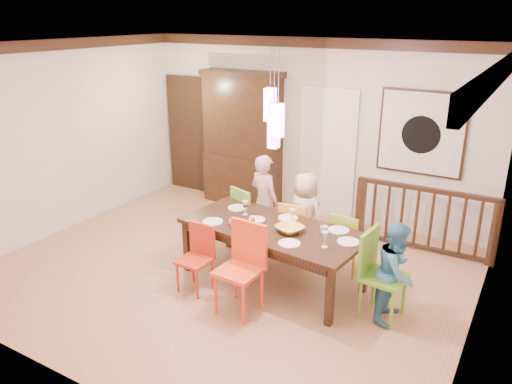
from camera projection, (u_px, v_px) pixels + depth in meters
The scene contains 37 objects.
floor at pixel (227, 271), 6.67m from camera, with size 6.00×6.00×0.00m, color #AD7953.
ceiling at pixel (222, 45), 5.69m from camera, with size 6.00×6.00×0.00m, color white.
wall_back at pixel (310, 129), 8.21m from camera, with size 6.00×6.00×0.00m, color silver.
wall_left at pixel (62, 138), 7.62m from camera, with size 5.00×5.00×0.00m, color silver.
wall_right at pixel (487, 213), 4.75m from camera, with size 5.00×5.00×0.00m, color silver.
crown_molding at pixel (223, 53), 5.72m from camera, with size 6.00×5.00×0.16m, color black, non-canonical shape.
panel_door at pixel (192, 136), 9.45m from camera, with size 1.04×0.07×2.24m, color black.
white_doorway at pixel (327, 156), 8.15m from camera, with size 0.97×0.05×2.22m, color silver.
painting at pixel (421, 133), 7.27m from camera, with size 1.25×0.06×1.25m.
pendant_cluster at pixel (274, 119), 5.73m from camera, with size 0.27×0.21×1.14m.
dining_table at pixel (272, 232), 6.22m from camera, with size 2.38×1.27×0.75m.
chair_far_left at pixel (251, 212), 7.24m from camera, with size 0.53×0.53×0.92m.
chair_far_mid at pixel (296, 226), 6.83m from camera, with size 0.44×0.44×0.87m.
chair_far_right at pixel (348, 238), 6.48m from camera, with size 0.41×0.41×0.85m.
chair_near_left at pixel (194, 255), 6.06m from camera, with size 0.38×0.38×0.83m.
chair_near_mid at pixel (239, 264), 5.59m from camera, with size 0.49×0.49×1.04m.
chair_end_right at pixel (385, 270), 5.49m from camera, with size 0.50×0.50×1.01m.
china_hutch at pixel (242, 139), 8.70m from camera, with size 1.49×0.46×2.35m.
balustrade at pixel (424, 218), 7.10m from camera, with size 1.98×0.12×0.96m.
person_far_left at pixel (264, 201), 7.22m from camera, with size 0.50×0.33×1.37m, color beige.
person_far_mid at pixel (304, 215), 6.93m from camera, with size 0.59×0.39×1.21m, color beige.
person_end_right at pixel (396, 272), 5.45m from camera, with size 0.56×0.44×1.15m, color teal.
serving_bowl at pixel (290, 229), 6.03m from camera, with size 0.32×0.32×0.08m, color gold.
small_bowl at pixel (257, 221), 6.26m from camera, with size 0.21×0.21×0.07m, color white.
cup_left at pixel (234, 223), 6.20m from camera, with size 0.11×0.11×0.09m, color silver.
cup_right at pixel (324, 230), 5.99m from camera, with size 0.09×0.09×0.09m, color silver.
plate_far_left at pixel (237, 208), 6.77m from camera, with size 0.26×0.26×0.01m, color white.
plate_far_mid at pixel (288, 218), 6.43m from camera, with size 0.26×0.26×0.01m, color white.
plate_far_right at pixel (339, 230), 6.07m from camera, with size 0.26×0.26×0.01m, color white.
plate_near_left at pixel (213, 222), 6.32m from camera, with size 0.26×0.26×0.01m, color white.
plate_near_mid at pixel (289, 243), 5.72m from camera, with size 0.26×0.26×0.01m, color white.
plate_end_right at pixel (348, 242), 5.76m from camera, with size 0.26×0.26×0.01m, color white.
wine_glass_a at pixel (245, 208), 6.53m from camera, with size 0.08×0.08×0.19m, color #590C19, non-canonical shape.
wine_glass_b at pixel (292, 216), 6.26m from camera, with size 0.08×0.08×0.19m, color silver, non-canonical shape.
wine_glass_c at pixel (253, 224), 6.03m from camera, with size 0.08×0.08×0.19m, color #590C19, non-canonical shape.
wine_glass_d at pixel (325, 239), 5.61m from camera, with size 0.08×0.08×0.19m, color silver, non-canonical shape.
napkin at pixel (253, 235), 5.92m from camera, with size 0.18×0.14×0.01m, color #D83359.
Camera 1 is at (3.34, -4.91, 3.25)m, focal length 35.00 mm.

